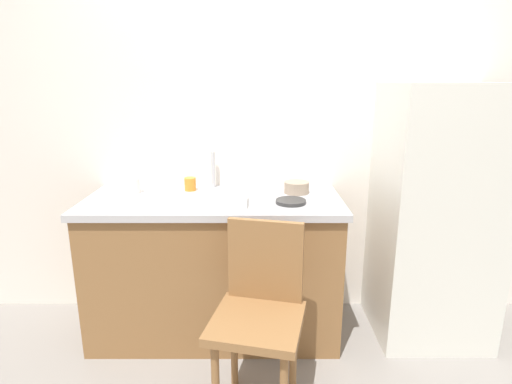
{
  "coord_description": "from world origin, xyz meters",
  "views": [
    {
      "loc": [
        -0.1,
        -1.66,
        1.52
      ],
      "look_at": [
        -0.1,
        0.6,
        0.91
      ],
      "focal_mm": 29.1,
      "sensor_mm": 36.0,
      "label": 1
    }
  ],
  "objects_px": {
    "terracotta_bowl": "(296,187)",
    "cup_white": "(133,185)",
    "cup_orange": "(190,184)",
    "hotplate": "(290,201)",
    "refrigerator": "(434,215)",
    "chair": "(259,310)",
    "dish_tray": "(222,199)"
  },
  "relations": [
    {
      "from": "terracotta_bowl",
      "to": "cup_orange",
      "type": "bearing_deg",
      "value": 174.73
    },
    {
      "from": "chair",
      "to": "hotplate",
      "type": "distance_m",
      "value": 0.65
    },
    {
      "from": "refrigerator",
      "to": "dish_tray",
      "type": "relative_size",
      "value": 5.38
    },
    {
      "from": "chair",
      "to": "cup_orange",
      "type": "relative_size",
      "value": 11.13
    },
    {
      "from": "hotplate",
      "to": "cup_orange",
      "type": "distance_m",
      "value": 0.66
    },
    {
      "from": "refrigerator",
      "to": "terracotta_bowl",
      "type": "bearing_deg",
      "value": 172.16
    },
    {
      "from": "cup_orange",
      "to": "chair",
      "type": "bearing_deg",
      "value": -61.7
    },
    {
      "from": "terracotta_bowl",
      "to": "hotplate",
      "type": "bearing_deg",
      "value": -103.3
    },
    {
      "from": "dish_tray",
      "to": "chair",
      "type": "bearing_deg",
      "value": -67.57
    },
    {
      "from": "chair",
      "to": "cup_white",
      "type": "height_order",
      "value": "cup_white"
    },
    {
      "from": "cup_white",
      "to": "cup_orange",
      "type": "height_order",
      "value": "cup_white"
    },
    {
      "from": "terracotta_bowl",
      "to": "cup_orange",
      "type": "distance_m",
      "value": 0.65
    },
    {
      "from": "terracotta_bowl",
      "to": "refrigerator",
      "type": "bearing_deg",
      "value": -7.84
    },
    {
      "from": "refrigerator",
      "to": "chair",
      "type": "height_order",
      "value": "refrigerator"
    },
    {
      "from": "chair",
      "to": "cup_orange",
      "type": "distance_m",
      "value": 0.98
    },
    {
      "from": "terracotta_bowl",
      "to": "cup_white",
      "type": "bearing_deg",
      "value": 179.91
    },
    {
      "from": "refrigerator",
      "to": "chair",
      "type": "bearing_deg",
      "value": -149.2
    },
    {
      "from": "terracotta_bowl",
      "to": "hotplate",
      "type": "xyz_separation_m",
      "value": [
        -0.05,
        -0.22,
        -0.02
      ]
    },
    {
      "from": "refrigerator",
      "to": "dish_tray",
      "type": "xyz_separation_m",
      "value": [
        -1.24,
        -0.12,
        0.13
      ]
    },
    {
      "from": "chair",
      "to": "refrigerator",
      "type": "bearing_deg",
      "value": 43.58
    },
    {
      "from": "terracotta_bowl",
      "to": "cup_orange",
      "type": "relative_size",
      "value": 1.87
    },
    {
      "from": "cup_white",
      "to": "refrigerator",
      "type": "bearing_deg",
      "value": -3.59
    },
    {
      "from": "refrigerator",
      "to": "terracotta_bowl",
      "type": "height_order",
      "value": "refrigerator"
    },
    {
      "from": "terracotta_bowl",
      "to": "hotplate",
      "type": "height_order",
      "value": "terracotta_bowl"
    },
    {
      "from": "terracotta_bowl",
      "to": "hotplate",
      "type": "relative_size",
      "value": 0.88
    },
    {
      "from": "cup_white",
      "to": "dish_tray",
      "type": "bearing_deg",
      "value": -22.68
    },
    {
      "from": "refrigerator",
      "to": "hotplate",
      "type": "xyz_separation_m",
      "value": [
        -0.86,
        -0.11,
        0.11
      ]
    },
    {
      "from": "hotplate",
      "to": "chair",
      "type": "bearing_deg",
      "value": -109.18
    },
    {
      "from": "refrigerator",
      "to": "terracotta_bowl",
      "type": "xyz_separation_m",
      "value": [
        -0.8,
        0.11,
        0.14
      ]
    },
    {
      "from": "refrigerator",
      "to": "cup_white",
      "type": "bearing_deg",
      "value": 176.41
    },
    {
      "from": "terracotta_bowl",
      "to": "cup_orange",
      "type": "height_order",
      "value": "cup_orange"
    },
    {
      "from": "terracotta_bowl",
      "to": "hotplate",
      "type": "distance_m",
      "value": 0.23
    }
  ]
}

